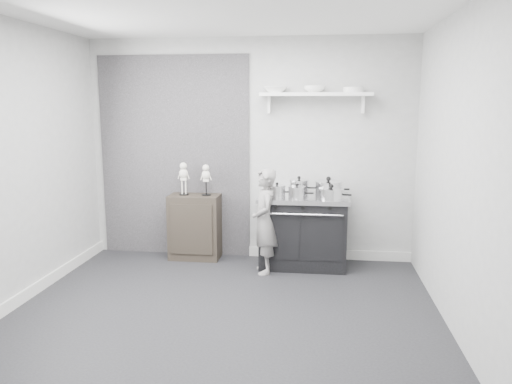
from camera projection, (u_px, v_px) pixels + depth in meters
ground at (223, 313)px, 4.62m from camera, size 4.00×4.00×0.00m
room_shell at (214, 135)px, 4.49m from camera, size 4.02×3.62×2.71m
wall_shelf at (316, 95)px, 5.81m from camera, size 1.30×0.26×0.24m
stove at (303, 231)px, 5.90m from camera, size 1.06×0.66×0.85m
side_cabinet at (195, 227)px, 6.21m from camera, size 0.62×0.36×0.80m
child at (265, 221)px, 5.64m from camera, size 0.39×0.50×1.20m
pot_front_left at (277, 191)px, 5.76m from camera, size 0.28×0.19×0.17m
pot_back_left at (299, 187)px, 5.91m from camera, size 0.32×0.23×0.22m
pot_back_right at (328, 188)px, 5.87m from camera, size 0.41×0.32×0.22m
pot_front_right at (331, 194)px, 5.62m from camera, size 0.37×0.28×0.18m
pot_front_center at (297, 192)px, 5.69m from camera, size 0.29×0.20×0.17m
skeleton_full at (184, 176)px, 6.11m from camera, size 0.13×0.08×0.46m
skeleton_torso at (206, 178)px, 6.08m from camera, size 0.12×0.08×0.44m
bowl_large at (275, 90)px, 5.85m from camera, size 0.29×0.29×0.07m
bowl_small at (314, 89)px, 5.79m from camera, size 0.25×0.25×0.08m
plate_stack at (353, 90)px, 5.74m from camera, size 0.24×0.24×0.06m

